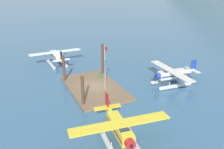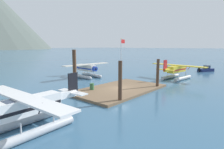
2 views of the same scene
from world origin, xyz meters
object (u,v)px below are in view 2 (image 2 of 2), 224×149
Objects in this scene: seaplane_white_port_aft at (28,110)px; seaplane_yellow_stbd_aft at (177,71)px; flagpole at (121,57)px; fuel_drum at (92,86)px; seaplane_cream_bow_right at (86,70)px; boat_navy_open_se at (206,69)px.

seaplane_yellow_stbd_aft is at bearing 0.76° from seaplane_white_port_aft.
flagpole reaches higher than seaplane_white_port_aft.
seaplane_cream_bow_right reaches higher than fuel_drum.
seaplane_white_port_aft is 2.31× the size of boat_navy_open_se.
seaplane_yellow_stbd_aft is at bearing 175.04° from boat_navy_open_se.
seaplane_white_port_aft reaches higher than boat_navy_open_se.
fuel_drum is 0.08× the size of seaplane_white_port_aft.
boat_navy_open_se is (15.38, -1.33, -1.09)m from seaplane_yellow_stbd_aft.
seaplane_yellow_stbd_aft reaches higher than fuel_drum.
boat_navy_open_se is at bearing -10.33° from flagpole.
seaplane_yellow_stbd_aft is 15.47m from boat_navy_open_se.
flagpole is at bearing -12.81° from fuel_drum.
fuel_drum is 12.11m from seaplane_cream_bow_right.
flagpole is 1.55× the size of boat_navy_open_se.
boat_navy_open_se is at bearing -4.96° from seaplane_yellow_stbd_aft.
seaplane_cream_bow_right is 2.31× the size of boat_navy_open_se.
flagpole is at bearing -102.35° from seaplane_cream_bow_right.
seaplane_yellow_stbd_aft is at bearing -16.80° from flagpole.
flagpole is 6.43m from fuel_drum.
fuel_drum is 17.97m from seaplane_yellow_stbd_aft.
seaplane_cream_bow_right and seaplane_yellow_stbd_aft have the same top height.
seaplane_cream_bow_right is (7.36, 9.57, 0.84)m from fuel_drum.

